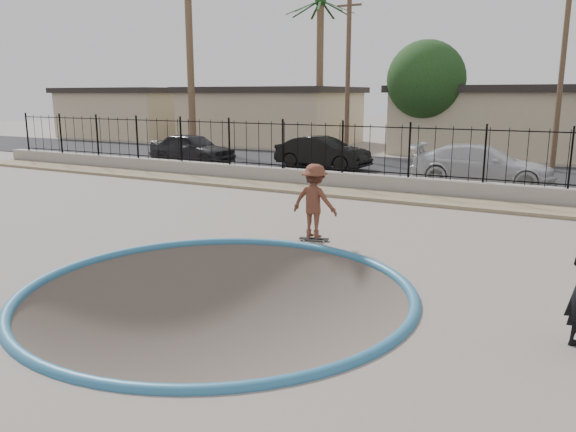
# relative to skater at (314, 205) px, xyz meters

# --- Properties ---
(ground) EXTENTS (120.00, 120.00, 2.20)m
(ground) POSITION_rel_skater_xyz_m (0.07, 9.00, -1.97)
(ground) COLOR slate
(ground) RESTS_ON ground
(bowl_pit) EXTENTS (6.84, 6.84, 1.80)m
(bowl_pit) POSITION_rel_skater_xyz_m (0.07, -4.00, -0.87)
(bowl_pit) COLOR #483E37
(bowl_pit) RESTS_ON ground
(coping_ring) EXTENTS (7.04, 7.04, 0.20)m
(coping_ring) POSITION_rel_skater_xyz_m (0.07, -4.00, -0.87)
(coping_ring) COLOR #2B678D
(coping_ring) RESTS_ON ground
(rock_strip) EXTENTS (42.00, 1.60, 0.11)m
(rock_strip) POSITION_rel_skater_xyz_m (0.07, 6.20, -0.82)
(rock_strip) COLOR #9B8C66
(rock_strip) RESTS_ON ground
(retaining_wall) EXTENTS (42.00, 0.45, 0.60)m
(retaining_wall) POSITION_rel_skater_xyz_m (0.07, 7.30, -0.57)
(retaining_wall) COLOR gray
(retaining_wall) RESTS_ON ground
(fence) EXTENTS (40.00, 0.04, 1.80)m
(fence) POSITION_rel_skater_xyz_m (0.07, 7.30, 0.63)
(fence) COLOR black
(fence) RESTS_ON retaining_wall
(street) EXTENTS (90.00, 8.00, 0.04)m
(street) POSITION_rel_skater_xyz_m (0.07, 14.00, -0.85)
(street) COLOR black
(street) RESTS_ON ground
(house_west_far) EXTENTS (10.60, 8.60, 3.90)m
(house_west_far) POSITION_rel_skater_xyz_m (-27.93, 23.50, 1.10)
(house_west_far) COLOR tan
(house_west_far) RESTS_ON ground
(house_west) EXTENTS (11.60, 8.60, 3.90)m
(house_west) POSITION_rel_skater_xyz_m (-14.93, 23.50, 1.10)
(house_west) COLOR tan
(house_west) RESTS_ON ground
(house_center) EXTENTS (10.60, 8.60, 3.90)m
(house_center) POSITION_rel_skater_xyz_m (0.07, 23.50, 1.10)
(house_center) COLOR tan
(house_center) RESTS_ON ground
(palm_left) EXTENTS (2.30, 2.30, 11.30)m
(palm_left) POSITION_rel_skater_xyz_m (-16.93, 17.00, 7.08)
(palm_left) COLOR brown
(palm_left) RESTS_ON ground
(palm_mid) EXTENTS (2.30, 2.30, 9.30)m
(palm_mid) POSITION_rel_skater_xyz_m (-9.93, 21.00, 5.81)
(palm_mid) COLOR brown
(palm_mid) RESTS_ON ground
(utility_pole_left) EXTENTS (1.70, 0.24, 9.00)m
(utility_pole_left) POSITION_rel_skater_xyz_m (-5.93, 16.00, 3.83)
(utility_pole_left) COLOR #473323
(utility_pole_left) RESTS_ON ground
(utility_pole_mid) EXTENTS (1.70, 0.24, 9.50)m
(utility_pole_mid) POSITION_rel_skater_xyz_m (4.07, 16.00, 4.08)
(utility_pole_mid) COLOR #473323
(utility_pole_mid) RESTS_ON ground
(street_tree_left) EXTENTS (4.32, 4.32, 6.36)m
(street_tree_left) POSITION_rel_skater_xyz_m (-2.93, 20.00, 3.32)
(street_tree_left) COLOR #473323
(street_tree_left) RESTS_ON ground
(skater) EXTENTS (1.14, 0.67, 1.75)m
(skater) POSITION_rel_skater_xyz_m (0.00, 0.00, 0.00)
(skater) COLOR brown
(skater) RESTS_ON ground
(skateboard) EXTENTS (0.72, 0.39, 0.06)m
(skateboard) POSITION_rel_skater_xyz_m (-0.00, 0.00, -0.82)
(skateboard) COLOR black
(skateboard) RESTS_ON ground
(car_a) EXTENTS (4.53, 1.95, 1.52)m
(car_a) POSITION_rel_skater_xyz_m (-11.80, 10.40, -0.07)
(car_a) COLOR black
(car_a) RESTS_ON street
(car_b) EXTENTS (4.52, 1.78, 1.46)m
(car_b) POSITION_rel_skater_xyz_m (-5.43, 12.00, -0.10)
(car_b) COLOR black
(car_b) RESTS_ON street
(car_c) EXTENTS (5.32, 2.29, 1.53)m
(car_c) POSITION_rel_skater_xyz_m (1.98, 10.40, -0.07)
(car_c) COLOR silver
(car_c) RESTS_ON street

